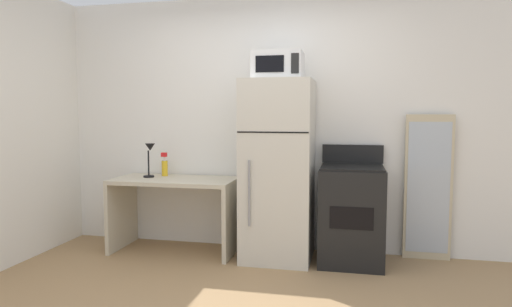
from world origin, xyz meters
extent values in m
cube|color=white|center=(0.00, 1.70, 1.30)|extent=(5.00, 0.10, 2.60)
cube|color=beige|center=(-0.86, 1.32, 0.73)|extent=(1.24, 0.62, 0.04)
cube|color=beige|center=(-1.46, 1.32, 0.35)|extent=(0.04, 0.62, 0.71)
cube|color=beige|center=(-0.25, 1.32, 0.35)|extent=(0.04, 0.62, 0.71)
cylinder|color=black|center=(-1.16, 1.35, 0.76)|extent=(0.11, 0.11, 0.02)
cylinder|color=black|center=(-1.16, 1.35, 0.90)|extent=(0.02, 0.02, 0.26)
cone|color=black|center=(-1.13, 1.33, 1.07)|extent=(0.10, 0.10, 0.08)
cylinder|color=yellow|center=(-1.04, 1.48, 0.83)|extent=(0.06, 0.06, 0.16)
cylinder|color=white|center=(-1.04, 1.48, 0.93)|extent=(0.02, 0.02, 0.04)
cube|color=red|center=(-1.04, 1.47, 0.98)|extent=(0.06, 0.03, 0.04)
cube|color=beige|center=(0.21, 1.31, 0.86)|extent=(0.66, 0.64, 1.72)
cube|color=black|center=(0.21, 0.99, 1.24)|extent=(0.64, 0.00, 0.01)
cylinder|color=gray|center=(0.00, 0.98, 0.69)|extent=(0.02, 0.02, 0.60)
cube|color=silver|center=(0.21, 1.29, 1.85)|extent=(0.46, 0.34, 0.26)
cube|color=black|center=(0.16, 1.12, 1.85)|extent=(0.26, 0.01, 0.15)
cube|color=black|center=(0.39, 1.12, 1.85)|extent=(0.07, 0.01, 0.18)
cube|color=black|center=(0.91, 1.33, 0.45)|extent=(0.59, 0.60, 0.90)
cube|color=black|center=(0.91, 1.33, 0.91)|extent=(0.57, 0.58, 0.02)
cube|color=black|center=(0.91, 1.61, 1.01)|extent=(0.59, 0.04, 0.18)
cube|color=black|center=(0.91, 1.03, 0.50)|extent=(0.38, 0.01, 0.20)
cube|color=#C6B793|center=(1.62, 1.59, 0.70)|extent=(0.44, 0.03, 1.40)
cube|color=#B2BCC6|center=(1.62, 1.57, 0.70)|extent=(0.39, 0.00, 1.26)
camera|label=1|loc=(0.90, -2.88, 1.40)|focal=31.22mm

